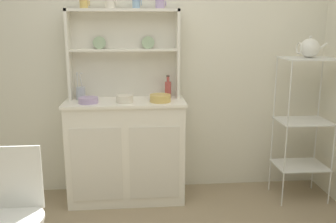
{
  "coord_description": "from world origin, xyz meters",
  "views": [
    {
      "loc": [
        -0.17,
        -1.82,
        1.56
      ],
      "look_at": [
        0.09,
        1.12,
        0.86
      ],
      "focal_mm": 40.24,
      "sensor_mm": 36.0,
      "label": 1
    }
  ],
  "objects_px": {
    "cup_gold_0": "(84,3)",
    "jam_bottle": "(168,89)",
    "utensil_jar": "(81,93)",
    "bowl_mixing_large": "(88,100)",
    "hutch_shelf_unit": "(124,47)",
    "wire_chair": "(14,204)",
    "porcelain_teapot": "(310,48)",
    "hutch_cabinet": "(126,149)",
    "bakers_rack": "(304,115)"
  },
  "relations": [
    {
      "from": "bowl_mixing_large",
      "to": "jam_bottle",
      "type": "bearing_deg",
      "value": 13.21
    },
    {
      "from": "utensil_jar",
      "to": "porcelain_teapot",
      "type": "bearing_deg",
      "value": -5.79
    },
    {
      "from": "hutch_cabinet",
      "to": "bakers_rack",
      "type": "distance_m",
      "value": 1.59
    },
    {
      "from": "hutch_shelf_unit",
      "to": "bowl_mixing_large",
      "type": "height_order",
      "value": "hutch_shelf_unit"
    },
    {
      "from": "hutch_shelf_unit",
      "to": "bakers_rack",
      "type": "relative_size",
      "value": 0.76
    },
    {
      "from": "bakers_rack",
      "to": "wire_chair",
      "type": "relative_size",
      "value": 1.49
    },
    {
      "from": "wire_chair",
      "to": "porcelain_teapot",
      "type": "xyz_separation_m",
      "value": [
        2.18,
        0.97,
        0.83
      ]
    },
    {
      "from": "bakers_rack",
      "to": "porcelain_teapot",
      "type": "xyz_separation_m",
      "value": [
        -0.0,
        0.0,
        0.58
      ]
    },
    {
      "from": "utensil_jar",
      "to": "cup_gold_0",
      "type": "bearing_deg",
      "value": 36.99
    },
    {
      "from": "hutch_cabinet",
      "to": "utensil_jar",
      "type": "bearing_deg",
      "value": 168.48
    },
    {
      "from": "hutch_cabinet",
      "to": "wire_chair",
      "type": "relative_size",
      "value": 1.21
    },
    {
      "from": "cup_gold_0",
      "to": "porcelain_teapot",
      "type": "height_order",
      "value": "cup_gold_0"
    },
    {
      "from": "hutch_cabinet",
      "to": "bowl_mixing_large",
      "type": "height_order",
      "value": "bowl_mixing_large"
    },
    {
      "from": "utensil_jar",
      "to": "hutch_shelf_unit",
      "type": "bearing_deg",
      "value": 12.89
    },
    {
      "from": "utensil_jar",
      "to": "porcelain_teapot",
      "type": "height_order",
      "value": "porcelain_teapot"
    },
    {
      "from": "jam_bottle",
      "to": "porcelain_teapot",
      "type": "distance_m",
      "value": 1.24
    },
    {
      "from": "wire_chair",
      "to": "porcelain_teapot",
      "type": "relative_size",
      "value": 3.38
    },
    {
      "from": "jam_bottle",
      "to": "porcelain_teapot",
      "type": "xyz_separation_m",
      "value": [
        1.17,
        -0.2,
        0.36
      ]
    },
    {
      "from": "bakers_rack",
      "to": "hutch_shelf_unit",
      "type": "bearing_deg",
      "value": 169.68
    },
    {
      "from": "hutch_shelf_unit",
      "to": "bakers_rack",
      "type": "bearing_deg",
      "value": -10.32
    },
    {
      "from": "wire_chair",
      "to": "cup_gold_0",
      "type": "xyz_separation_m",
      "value": [
        0.31,
        1.21,
        1.2
      ]
    },
    {
      "from": "cup_gold_0",
      "to": "jam_bottle",
      "type": "height_order",
      "value": "cup_gold_0"
    },
    {
      "from": "cup_gold_0",
      "to": "bakers_rack",
      "type": "bearing_deg",
      "value": -7.32
    },
    {
      "from": "hutch_cabinet",
      "to": "wire_chair",
      "type": "bearing_deg",
      "value": -120.17
    },
    {
      "from": "hutch_shelf_unit",
      "to": "cup_gold_0",
      "type": "relative_size",
      "value": 11.6
    },
    {
      "from": "hutch_cabinet",
      "to": "cup_gold_0",
      "type": "height_order",
      "value": "cup_gold_0"
    },
    {
      "from": "hutch_cabinet",
      "to": "bakers_rack",
      "type": "relative_size",
      "value": 0.81
    },
    {
      "from": "jam_bottle",
      "to": "hutch_shelf_unit",
      "type": "bearing_deg",
      "value": 168.36
    },
    {
      "from": "hutch_shelf_unit",
      "to": "bowl_mixing_large",
      "type": "xyz_separation_m",
      "value": [
        -0.3,
        -0.24,
        -0.42
      ]
    },
    {
      "from": "cup_gold_0",
      "to": "bowl_mixing_large",
      "type": "distance_m",
      "value": 0.81
    },
    {
      "from": "jam_bottle",
      "to": "porcelain_teapot",
      "type": "relative_size",
      "value": 0.8
    },
    {
      "from": "hutch_cabinet",
      "to": "utensil_jar",
      "type": "height_order",
      "value": "utensil_jar"
    },
    {
      "from": "hutch_shelf_unit",
      "to": "bowl_mixing_large",
      "type": "bearing_deg",
      "value": -141.58
    },
    {
      "from": "jam_bottle",
      "to": "wire_chair",
      "type": "bearing_deg",
      "value": -130.77
    },
    {
      "from": "cup_gold_0",
      "to": "porcelain_teapot",
      "type": "distance_m",
      "value": 1.92
    },
    {
      "from": "porcelain_teapot",
      "to": "jam_bottle",
      "type": "bearing_deg",
      "value": 170.09
    },
    {
      "from": "cup_gold_0",
      "to": "bowl_mixing_large",
      "type": "height_order",
      "value": "cup_gold_0"
    },
    {
      "from": "jam_bottle",
      "to": "utensil_jar",
      "type": "distance_m",
      "value": 0.76
    },
    {
      "from": "bowl_mixing_large",
      "to": "jam_bottle",
      "type": "xyz_separation_m",
      "value": [
        0.68,
        0.16,
        0.06
      ]
    },
    {
      "from": "hutch_cabinet",
      "to": "bowl_mixing_large",
      "type": "distance_m",
      "value": 0.56
    },
    {
      "from": "hutch_cabinet",
      "to": "jam_bottle",
      "type": "relative_size",
      "value": 5.1
    },
    {
      "from": "bakers_rack",
      "to": "utensil_jar",
      "type": "bearing_deg",
      "value": 174.22
    },
    {
      "from": "bowl_mixing_large",
      "to": "porcelain_teapot",
      "type": "height_order",
      "value": "porcelain_teapot"
    },
    {
      "from": "bowl_mixing_large",
      "to": "porcelain_teapot",
      "type": "distance_m",
      "value": 1.9
    },
    {
      "from": "wire_chair",
      "to": "hutch_cabinet",
      "type": "bearing_deg",
      "value": 91.71
    },
    {
      "from": "utensil_jar",
      "to": "porcelain_teapot",
      "type": "distance_m",
      "value": 1.98
    },
    {
      "from": "bakers_rack",
      "to": "bowl_mixing_large",
      "type": "distance_m",
      "value": 1.86
    },
    {
      "from": "bakers_rack",
      "to": "hutch_cabinet",
      "type": "bearing_deg",
      "value": 175.64
    },
    {
      "from": "bowl_mixing_large",
      "to": "wire_chair",
      "type": "bearing_deg",
      "value": -108.14
    },
    {
      "from": "porcelain_teapot",
      "to": "utensil_jar",
      "type": "bearing_deg",
      "value": 174.21
    }
  ]
}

